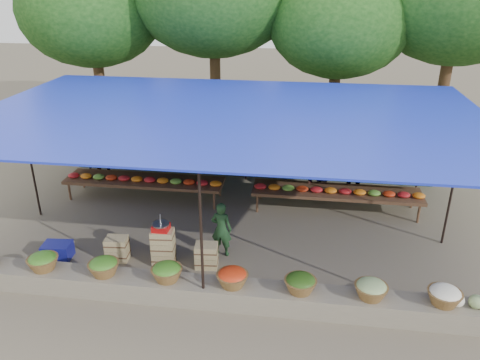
# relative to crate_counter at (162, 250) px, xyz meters

# --- Properties ---
(ground) EXTENTS (60.00, 60.00, 0.00)m
(ground) POSITION_rel_crate_counter_xyz_m (1.14, 1.65, -0.31)
(ground) COLOR #6C634F
(ground) RESTS_ON ground
(stone_curb) EXTENTS (10.60, 0.55, 0.40)m
(stone_curb) POSITION_rel_crate_counter_xyz_m (1.14, -1.10, -0.11)
(stone_curb) COLOR #6E6658
(stone_curb) RESTS_ON ground
(stall_canopy) EXTENTS (10.80, 6.60, 2.82)m
(stall_canopy) POSITION_rel_crate_counter_xyz_m (1.14, 1.72, 2.37)
(stall_canopy) COLOR black
(stall_canopy) RESTS_ON ground
(produce_baskets) EXTENTS (8.98, 0.58, 0.34)m
(produce_baskets) POSITION_rel_crate_counter_xyz_m (1.04, -1.10, 0.25)
(produce_baskets) COLOR brown
(produce_baskets) RESTS_ON stone_curb
(netting_backdrop) EXTENTS (10.60, 0.06, 2.50)m
(netting_backdrop) POSITION_rel_crate_counter_xyz_m (1.14, 4.80, 0.94)
(netting_backdrop) COLOR #163F1A
(netting_backdrop) RESTS_ON ground
(tree_row) EXTENTS (16.51, 5.50, 7.12)m
(tree_row) POSITION_rel_crate_counter_xyz_m (1.64, 7.74, 4.39)
(tree_row) COLOR #3E2116
(tree_row) RESTS_ON ground
(fruit_table_left) EXTENTS (4.21, 0.95, 0.93)m
(fruit_table_left) POSITION_rel_crate_counter_xyz_m (-1.35, 3.00, 0.30)
(fruit_table_left) COLOR #4B321E
(fruit_table_left) RESTS_ON ground
(fruit_table_right) EXTENTS (4.21, 0.95, 0.93)m
(fruit_table_right) POSITION_rel_crate_counter_xyz_m (3.65, 3.00, 0.30)
(fruit_table_right) COLOR #4B321E
(fruit_table_right) RESTS_ON ground
(crate_counter) EXTENTS (2.38, 0.38, 0.77)m
(crate_counter) POSITION_rel_crate_counter_xyz_m (0.00, 0.00, 0.00)
(crate_counter) COLOR #9F8A5B
(crate_counter) RESTS_ON ground
(weighing_scale) EXTENTS (0.35, 0.35, 0.37)m
(weighing_scale) POSITION_rel_crate_counter_xyz_m (0.01, 0.00, 0.55)
(weighing_scale) COLOR red
(weighing_scale) RESTS_ON crate_counter
(vendor_seated) EXTENTS (0.47, 0.34, 1.22)m
(vendor_seated) POSITION_rel_crate_counter_xyz_m (1.15, 0.50, 0.30)
(vendor_seated) COLOR #1B3D1F
(vendor_seated) RESTS_ON ground
(customer_left) EXTENTS (1.02, 0.88, 1.81)m
(customer_left) POSITION_rel_crate_counter_xyz_m (-3.04, 4.09, 0.59)
(customer_left) COLOR slate
(customer_left) RESTS_ON ground
(customer_mid) EXTENTS (1.16, 1.05, 1.57)m
(customer_mid) POSITION_rel_crate_counter_xyz_m (3.33, 3.57, 0.47)
(customer_mid) COLOR slate
(customer_mid) RESTS_ON ground
(customer_right) EXTENTS (1.07, 0.50, 1.78)m
(customer_right) POSITION_rel_crate_counter_xyz_m (4.09, 3.63, 0.58)
(customer_right) COLOR slate
(customer_right) RESTS_ON ground
(blue_crate_back) EXTENTS (0.61, 0.47, 0.34)m
(blue_crate_back) POSITION_rel_crate_counter_xyz_m (-2.24, -0.14, -0.14)
(blue_crate_back) COLOR navy
(blue_crate_back) RESTS_ON ground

